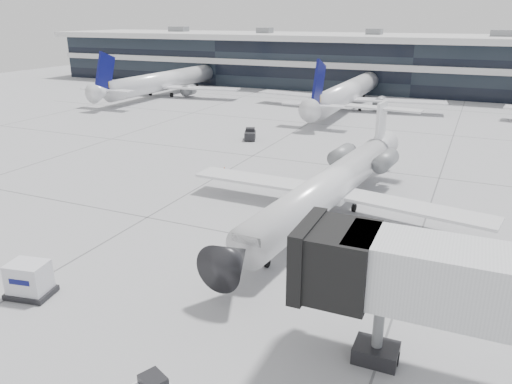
% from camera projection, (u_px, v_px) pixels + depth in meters
% --- Properties ---
extents(ground, '(220.00, 220.00, 0.00)m').
position_uv_depth(ground, '(264.00, 239.00, 35.27)').
color(ground, '#99999B').
rests_on(ground, ground).
extents(terminal, '(170.00, 22.00, 10.00)m').
position_uv_depth(terminal, '(419.00, 66.00, 104.12)').
color(terminal, black).
rests_on(terminal, ground).
extents(bg_jet_left, '(32.00, 40.00, 9.60)m').
position_uv_depth(bg_jet_left, '(167.00, 95.00, 99.96)').
color(bg_jet_left, white).
rests_on(bg_jet_left, ground).
extents(bg_jet_center, '(32.00, 40.00, 9.60)m').
position_uv_depth(bg_jet_center, '(348.00, 108.00, 85.66)').
color(bg_jet_center, white).
rests_on(bg_jet_center, ground).
extents(regional_jet, '(24.74, 30.89, 7.13)m').
position_uv_depth(regional_jet, '(332.00, 184.00, 39.28)').
color(regional_jet, silver).
rests_on(regional_jet, ground).
extents(cargo_uld, '(2.72, 2.22, 1.98)m').
position_uv_depth(cargo_uld, '(29.00, 280.00, 27.90)').
color(cargo_uld, black).
rests_on(cargo_uld, ground).
extents(traffic_cone, '(0.36, 0.36, 0.51)m').
position_uv_depth(traffic_cone, '(224.00, 169.00, 50.67)').
color(traffic_cone, '#E7450C').
rests_on(traffic_cone, ground).
extents(far_tug, '(2.09, 2.61, 1.45)m').
position_uv_depth(far_tug, '(250.00, 135.00, 63.52)').
color(far_tug, black).
rests_on(far_tug, ground).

